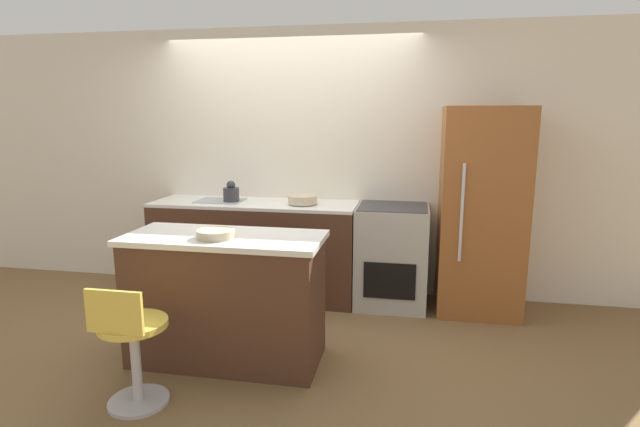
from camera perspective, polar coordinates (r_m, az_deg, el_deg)
ground_plane at (r=4.73m, az=-4.98°, el=-10.75°), size 14.00×14.00×0.00m
wall_back at (r=5.05m, az=-3.19°, el=5.90°), size 8.00×0.06×2.60m
back_counter at (r=4.96m, az=-7.38°, el=-4.04°), size 1.99×0.61×0.94m
kitchen_island at (r=3.70m, az=-10.68°, el=-9.49°), size 1.40×0.62×0.94m
oven_range at (r=4.73m, az=8.18°, el=-4.80°), size 0.65×0.62×0.94m
refrigerator at (r=4.65m, az=17.95°, el=0.17°), size 0.72×0.65×1.84m
stool_chair at (r=3.32m, az=-20.67°, el=-14.04°), size 0.41×0.41×0.80m
kettle at (r=4.89m, az=-10.12°, el=2.33°), size 0.15×0.15×0.20m
mixing_bowl at (r=4.69m, az=-2.00°, el=1.61°), size 0.27×0.27×0.08m
fruit_bowl at (r=3.49m, az=-11.84°, el=-2.30°), size 0.26×0.26×0.06m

